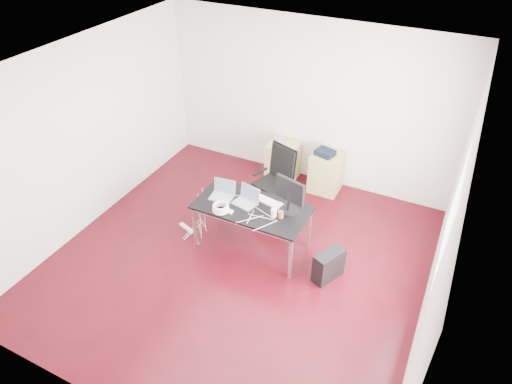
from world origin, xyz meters
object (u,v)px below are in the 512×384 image
at_px(desk, 252,210).
at_px(filing_cabinet_right, 326,172).
at_px(office_chair, 276,177).
at_px(filing_cabinet_left, 283,161).
at_px(pc_tower, 329,265).

distance_m(desk, filing_cabinet_right, 1.96).
xyz_separation_m(office_chair, filing_cabinet_left, (-0.26, 0.87, -0.26)).
bearing_deg(office_chair, filing_cabinet_left, 125.09).
xyz_separation_m(office_chair, pc_tower, (1.28, -1.10, -0.39)).
bearing_deg(pc_tower, desk, -160.88).
bearing_deg(filing_cabinet_right, pc_tower, -69.70).
height_order(desk, pc_tower, desk).
xyz_separation_m(desk, filing_cabinet_left, (-0.33, 1.87, -0.33)).
bearing_deg(filing_cabinet_right, office_chair, -122.36).
xyz_separation_m(desk, pc_tower, (1.21, -0.11, -0.46)).
bearing_deg(office_chair, desk, -67.17).
bearing_deg(filing_cabinet_right, filing_cabinet_left, 180.00).
distance_m(filing_cabinet_left, pc_tower, 2.51).
height_order(desk, office_chair, office_chair).
distance_m(desk, filing_cabinet_left, 1.92).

